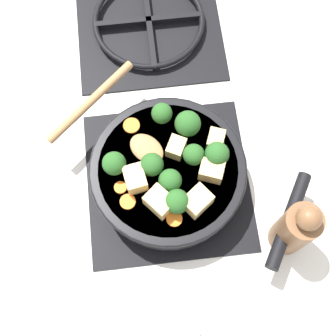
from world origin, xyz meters
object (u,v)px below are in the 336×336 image
Objects in this scene: skillet_pan at (170,173)px; salt_shaker at (185,334)px; wooden_spoon at (116,123)px; pepper_mill at (296,229)px.

skillet_pan is 4.55× the size of salt_shaker.
pepper_mill is (0.29, -0.23, -0.01)m from wooden_spoon.
wooden_spoon is 1.24× the size of pepper_mill.
pepper_mill reaches higher than skillet_pan.
salt_shaker is at bearing -91.52° from skillet_pan.
wooden_spoon is at bearing 102.05° from salt_shaker.
skillet_pan is 2.20× the size of pepper_mill.
salt_shaker is (-0.01, -0.28, -0.01)m from skillet_pan.
wooden_spoon is 0.37m from pepper_mill.
pepper_mill reaches higher than wooden_spoon.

